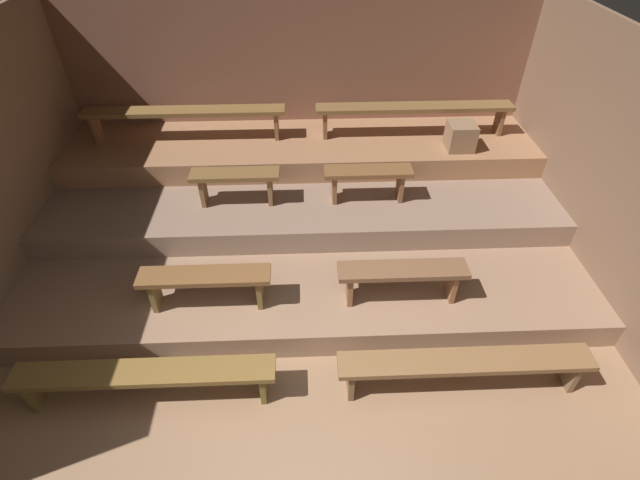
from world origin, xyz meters
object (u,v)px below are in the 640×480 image
at_px(bench_middle_left, 235,180).
at_px(wooden_crate_upper, 461,136).
at_px(bench_lower_left, 205,281).
at_px(bench_lower_right, 402,275).
at_px(bench_middle_right, 368,177).
at_px(bench_floor_left, 145,376).
at_px(bench_floor_right, 465,364).
at_px(bench_upper_right, 414,110).
at_px(bench_upper_left, 185,114).

distance_m(bench_middle_left, wooden_crate_upper, 2.88).
distance_m(bench_lower_left, bench_lower_right, 1.91).
distance_m(bench_middle_left, bench_middle_right, 1.54).
distance_m(bench_floor_left, wooden_crate_upper, 4.53).
relative_size(bench_floor_right, wooden_crate_upper, 6.65).
height_order(bench_floor_right, bench_lower_right, bench_lower_right).
relative_size(bench_floor_left, bench_upper_right, 0.87).
bearing_deg(bench_upper_right, wooden_crate_upper, -37.27).
xyz_separation_m(bench_floor_right, bench_lower_left, (-2.34, 0.87, 0.27)).
bearing_deg(bench_middle_left, bench_upper_right, 25.80).
height_order(bench_lower_right, bench_upper_left, bench_upper_left).
relative_size(bench_lower_right, bench_middle_right, 1.24).
distance_m(bench_floor_right, bench_lower_left, 2.51).
bearing_deg(bench_floor_right, bench_floor_left, 180.00).
bearing_deg(bench_lower_left, bench_middle_right, 38.37).
relative_size(bench_lower_left, wooden_crate_upper, 3.77).
bearing_deg(bench_middle_left, bench_lower_left, -97.87).
distance_m(bench_middle_right, bench_upper_right, 1.35).
xyz_separation_m(bench_floor_right, wooden_crate_upper, (0.64, 2.92, 0.69)).
distance_m(bench_floor_left, bench_lower_left, 1.00).
relative_size(bench_floor_left, bench_lower_right, 1.76).
xyz_separation_m(bench_floor_left, bench_middle_left, (0.61, 2.23, 0.54)).
xyz_separation_m(bench_floor_right, bench_middle_right, (-0.61, 2.23, 0.54)).
distance_m(bench_lower_left, bench_upper_right, 3.52).
bearing_deg(bench_floor_left, wooden_crate_upper, 40.59).
bearing_deg(bench_floor_left, bench_floor_right, 0.00).
height_order(bench_upper_right, wooden_crate_upper, bench_upper_right).
height_order(bench_floor_left, bench_middle_right, bench_middle_right).
bearing_deg(bench_lower_left, bench_floor_left, -116.17).
height_order(bench_lower_right, bench_middle_left, bench_middle_left).
bearing_deg(bench_middle_left, bench_upper_left, 123.40).
distance_m(bench_lower_right, bench_middle_right, 1.41).
bearing_deg(bench_upper_right, bench_floor_left, -130.82).
distance_m(bench_lower_right, wooden_crate_upper, 2.35).
relative_size(bench_middle_right, bench_upper_right, 0.40).
xyz_separation_m(bench_floor_left, bench_lower_right, (2.34, 0.87, 0.27)).
distance_m(bench_upper_right, wooden_crate_upper, 0.69).
xyz_separation_m(bench_floor_left, bench_floor_right, (2.77, 0.00, 0.00)).
bearing_deg(bench_middle_right, bench_floor_right, -74.61).
height_order(bench_floor_right, bench_upper_right, bench_upper_right).
relative_size(bench_floor_right, bench_middle_left, 2.19).
distance_m(bench_floor_right, wooden_crate_upper, 3.06).
distance_m(bench_lower_right, bench_upper_left, 3.52).
xyz_separation_m(bench_lower_right, bench_upper_right, (0.53, 2.46, 0.60)).
relative_size(bench_floor_left, bench_middle_left, 2.19).
height_order(bench_lower_left, bench_upper_right, bench_upper_right).
relative_size(bench_floor_right, bench_middle_right, 2.19).
relative_size(bench_middle_left, bench_upper_left, 0.40).
height_order(bench_lower_left, wooden_crate_upper, wooden_crate_upper).
height_order(bench_middle_left, bench_upper_left, bench_upper_left).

